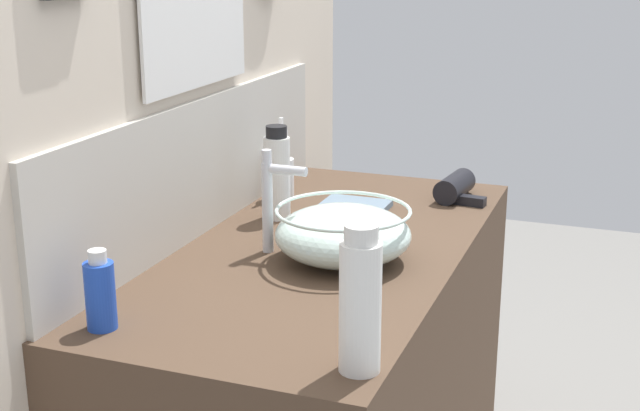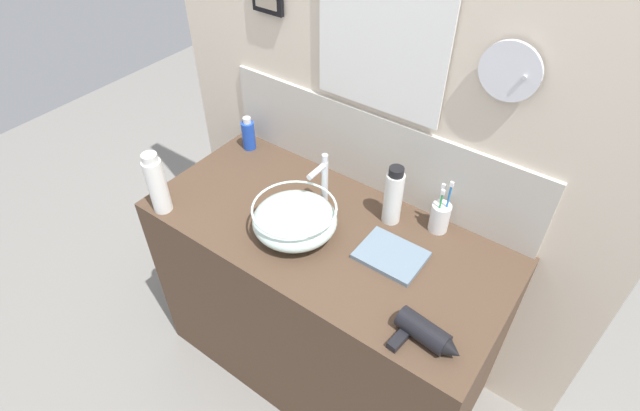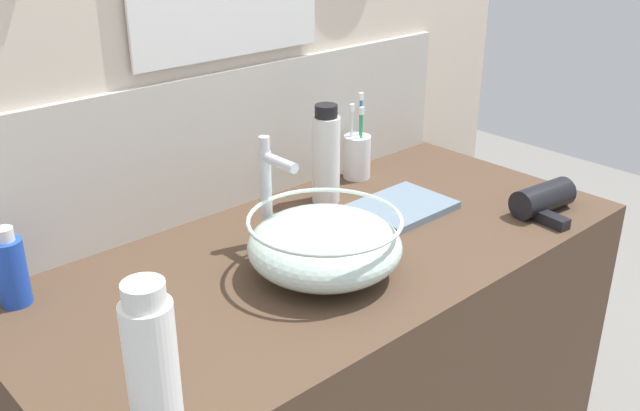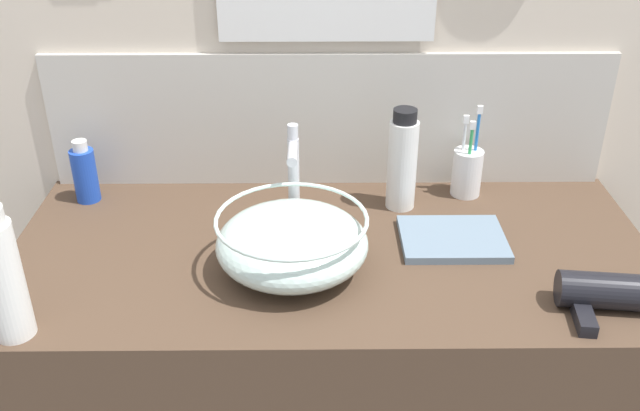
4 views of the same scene
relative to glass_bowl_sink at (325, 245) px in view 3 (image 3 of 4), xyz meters
The scene contains 9 objects.
back_panel 0.49m from the glass_bowl_sink, 79.46° to the left, with size 1.82×0.10×2.31m.
glass_bowl_sink is the anchor object (origin of this frame).
faucet 0.18m from the glass_bowl_sink, 90.00° to the left, with size 0.02×0.10×0.23m.
hair_drier 0.57m from the glass_bowl_sink, 12.65° to the right, with size 0.20×0.13×0.07m.
toothbrush_cup 0.49m from the glass_bowl_sink, 38.11° to the left, with size 0.07×0.07×0.21m.
shampoo_bottle 0.55m from the glass_bowl_sink, 148.69° to the left, with size 0.05×0.05×0.14m.
lotion_bottle 0.50m from the glass_bowl_sink, 157.97° to the right, with size 0.07×0.07×0.24m.
spray_bottle 0.34m from the glass_bowl_sink, 46.97° to the left, with size 0.06×0.06×0.23m.
hand_towel 0.34m from the glass_bowl_sink, 16.34° to the left, with size 0.21×0.17×0.02m, color slate.
Camera 3 is at (-0.87, -0.93, 1.50)m, focal length 40.00 mm.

